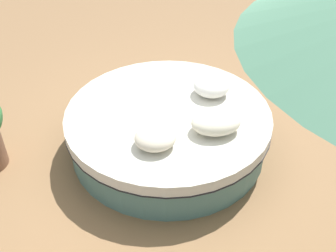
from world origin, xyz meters
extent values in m
plane|color=olive|center=(0.00, 0.00, 0.00)|extent=(16.00, 16.00, 0.00)
cylinder|color=#4C726B|center=(0.00, 0.00, 0.18)|extent=(2.18, 2.18, 0.37)
cylinder|color=black|center=(0.00, 0.00, 0.37)|extent=(2.25, 2.25, 0.02)
cylinder|color=beige|center=(0.00, 0.00, 0.43)|extent=(2.24, 2.24, 0.13)
ellipsoid|color=beige|center=(-0.22, -0.52, 0.59)|extent=(0.41, 0.38, 0.18)
ellipsoid|color=beige|center=(0.42, -0.41, 0.60)|extent=(0.51, 0.37, 0.21)
ellipsoid|color=white|center=(0.55, 0.25, 0.61)|extent=(0.41, 0.40, 0.22)
camera|label=1|loc=(-0.64, -3.47, 3.09)|focal=43.23mm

